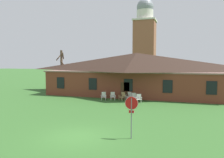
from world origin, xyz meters
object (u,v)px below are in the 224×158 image
object	(u,v)px
lawn_chair_right_end	(133,97)
lawn_chair_far_side	(139,98)
stop_sign	(131,109)
lawn_chair_by_porch	(104,96)
lawn_chair_left_end	(122,96)
lawn_chair_middle	(129,96)
lawn_chair_near_door	(113,96)

from	to	relation	value
lawn_chair_right_end	lawn_chair_far_side	world-z (taller)	same
stop_sign	lawn_chair_by_porch	bearing A→B (deg)	116.61
stop_sign	lawn_chair_left_end	bearing A→B (deg)	107.02
stop_sign	lawn_chair_right_end	bearing A→B (deg)	101.22
lawn_chair_middle	lawn_chair_far_side	distance (m)	1.89
stop_sign	lawn_chair_right_end	size ratio (longest dim) A/B	2.70
lawn_chair_near_door	lawn_chair_left_end	xyz separation A→B (m)	(1.14, 0.21, 0.00)
lawn_chair_middle	lawn_chair_left_end	bearing A→B (deg)	-155.75
lawn_chair_right_end	lawn_chair_far_side	size ratio (longest dim) A/B	1.00
lawn_chair_near_door	lawn_chair_left_end	world-z (taller)	same
stop_sign	lawn_chair_near_door	xyz separation A→B (m)	(-5.01, 12.42, -1.33)
lawn_chair_near_door	lawn_chair_left_end	bearing A→B (deg)	10.57
lawn_chair_middle	lawn_chair_far_side	bearing A→B (deg)	-40.80
lawn_chair_near_door	lawn_chair_left_end	size ratio (longest dim) A/B	1.00
lawn_chair_by_porch	lawn_chair_near_door	world-z (taller)	same
lawn_chair_far_side	lawn_chair_by_porch	bearing A→B (deg)	175.65
lawn_chair_by_porch	lawn_chair_near_door	bearing A→B (deg)	18.90
lawn_chair_middle	lawn_chair_right_end	size ratio (longest dim) A/B	1.00
lawn_chair_near_door	lawn_chair_left_end	distance (m)	1.16
lawn_chair_left_end	lawn_chair_near_door	bearing A→B (deg)	-169.43
lawn_chair_left_end	lawn_chair_middle	bearing A→B (deg)	24.25
stop_sign	lawn_chair_middle	world-z (taller)	stop_sign
stop_sign	lawn_chair_far_side	distance (m)	11.93
lawn_chair_by_porch	lawn_chair_right_end	world-z (taller)	same
lawn_chair_middle	lawn_chair_far_side	xyz separation A→B (m)	(1.43, -1.23, 0.00)
lawn_chair_by_porch	lawn_chair_far_side	world-z (taller)	same
lawn_chair_by_porch	lawn_chair_left_end	world-z (taller)	same
stop_sign	lawn_chair_left_end	size ratio (longest dim) A/B	2.70
lawn_chair_left_end	lawn_chair_far_side	bearing A→B (deg)	-22.45
stop_sign	lawn_chair_middle	xyz separation A→B (m)	(-3.12, 12.97, -1.33)
lawn_chair_near_door	lawn_chair_far_side	bearing A→B (deg)	-11.66
lawn_chair_left_end	lawn_chair_middle	world-z (taller)	same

